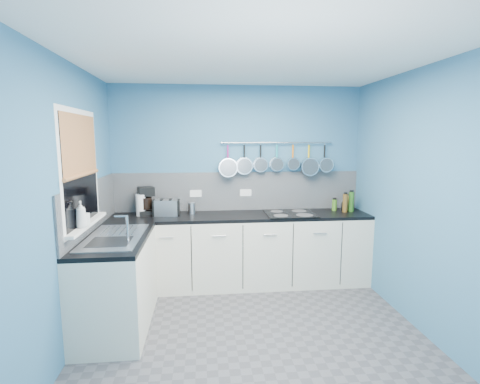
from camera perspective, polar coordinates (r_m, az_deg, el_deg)
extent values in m
cube|color=#47474C|center=(3.65, 2.15, -21.84)|extent=(3.20, 3.00, 0.02)
cube|color=white|center=(3.22, 2.41, 20.68)|extent=(3.20, 3.00, 0.02)
cube|color=teal|center=(4.68, -0.35, 1.38)|extent=(3.20, 0.02, 2.50)
cube|color=teal|center=(1.76, 9.37, -10.89)|extent=(3.20, 0.02, 2.50)
cube|color=teal|center=(3.37, -25.94, -2.29)|extent=(0.02, 3.00, 2.50)
cube|color=teal|center=(3.78, 27.23, -1.30)|extent=(0.02, 3.00, 2.50)
cube|color=gray|center=(4.67, -0.32, 0.13)|extent=(3.20, 0.02, 0.50)
cube|color=gray|center=(3.94, -22.60, -2.10)|extent=(0.02, 1.80, 0.50)
cube|color=beige|center=(4.56, 0.04, -9.39)|extent=(3.20, 0.60, 0.86)
cube|color=black|center=(4.44, 0.05, -3.86)|extent=(3.20, 0.60, 0.04)
cube|color=beige|center=(3.79, -18.99, -13.69)|extent=(0.60, 1.20, 0.86)
cube|color=black|center=(3.64, -19.33, -7.12)|extent=(0.60, 1.20, 0.04)
cube|color=white|center=(3.61, -24.12, 3.29)|extent=(0.01, 1.00, 1.10)
cube|color=black|center=(3.60, -24.04, 3.29)|extent=(0.01, 0.90, 1.00)
cube|color=#B26F45|center=(3.59, -24.14, 6.87)|extent=(0.01, 0.90, 0.55)
cube|color=white|center=(3.67, -23.26, -4.72)|extent=(0.10, 0.98, 0.03)
cube|color=silver|center=(3.64, -19.35, -6.75)|extent=(0.50, 0.95, 0.01)
cube|color=white|center=(4.64, -7.08, -0.24)|extent=(0.15, 0.01, 0.09)
cube|color=white|center=(4.67, 0.92, -0.11)|extent=(0.15, 0.01, 0.09)
cylinder|color=silver|center=(4.66, 5.91, 7.84)|extent=(1.45, 0.02, 0.02)
imported|color=white|center=(3.45, -24.05, -3.29)|extent=(0.11, 0.11, 0.24)
imported|color=white|center=(3.52, -23.69, -3.61)|extent=(0.10, 0.10, 0.17)
cylinder|color=white|center=(4.50, -15.54, -2.03)|extent=(0.15, 0.15, 0.26)
cube|color=silver|center=(4.46, -11.69, -2.45)|extent=(0.31, 0.20, 0.19)
cylinder|color=silver|center=(4.54, -7.71, -2.53)|extent=(0.11, 0.11, 0.14)
cube|color=black|center=(4.50, 8.02, -3.44)|extent=(0.61, 0.53, 0.01)
cylinder|color=olive|center=(4.90, 16.93, -1.67)|extent=(0.06, 0.06, 0.19)
cylinder|color=black|center=(4.86, 16.27, -2.24)|extent=(0.07, 0.07, 0.11)
cylinder|color=#3F721E|center=(4.83, 14.83, -2.01)|extent=(0.06, 0.06, 0.14)
cylinder|color=#265919|center=(4.81, 17.33, -1.49)|extent=(0.07, 0.07, 0.26)
cylinder|color=brown|center=(4.75, 16.43, -1.70)|extent=(0.06, 0.06, 0.23)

